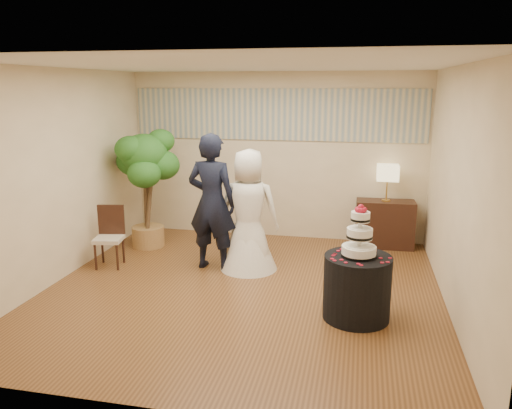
% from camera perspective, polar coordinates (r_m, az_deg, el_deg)
% --- Properties ---
extents(floor, '(5.00, 5.00, 0.00)m').
position_cam_1_polar(floor, '(6.51, -1.62, -9.79)').
color(floor, brown).
rests_on(floor, ground).
extents(ceiling, '(5.00, 5.00, 0.00)m').
position_cam_1_polar(ceiling, '(5.99, -1.80, 15.66)').
color(ceiling, white).
rests_on(ceiling, wall_back).
extents(wall_back, '(5.00, 0.06, 2.80)m').
position_cam_1_polar(wall_back, '(8.52, 2.29, 5.53)').
color(wall_back, beige).
rests_on(wall_back, ground).
extents(wall_front, '(5.00, 0.06, 2.80)m').
position_cam_1_polar(wall_front, '(3.79, -10.70, -4.71)').
color(wall_front, beige).
rests_on(wall_front, ground).
extents(wall_left, '(0.06, 5.00, 2.80)m').
position_cam_1_polar(wall_left, '(7.11, -21.71, 3.02)').
color(wall_left, beige).
rests_on(wall_left, ground).
extents(wall_right, '(0.06, 5.00, 2.80)m').
position_cam_1_polar(wall_right, '(6.03, 22.07, 1.28)').
color(wall_right, beige).
rests_on(wall_right, ground).
extents(mural_border, '(4.90, 0.02, 0.85)m').
position_cam_1_polar(mural_border, '(8.43, 2.31, 10.23)').
color(mural_border, '#AAAD9E').
rests_on(mural_border, wall_back).
extents(groom, '(0.76, 0.55, 1.95)m').
position_cam_1_polar(groom, '(7.02, -5.05, 0.25)').
color(groom, black).
rests_on(groom, floor).
extents(bride, '(0.88, 0.85, 1.73)m').
position_cam_1_polar(bride, '(7.00, -0.85, -0.65)').
color(bride, white).
rests_on(bride, floor).
extents(cake_table, '(0.90, 0.90, 0.73)m').
position_cam_1_polar(cake_table, '(5.77, 11.46, -9.26)').
color(cake_table, black).
rests_on(cake_table, floor).
extents(wedding_cake, '(0.38, 0.38, 0.59)m').
position_cam_1_polar(wedding_cake, '(5.55, 11.78, -2.94)').
color(wedding_cake, white).
rests_on(wedding_cake, cake_table).
extents(console, '(0.94, 0.44, 0.77)m').
position_cam_1_polar(console, '(8.36, 14.49, -2.16)').
color(console, black).
rests_on(console, floor).
extents(table_lamp, '(0.34, 0.34, 0.58)m').
position_cam_1_polar(table_lamp, '(8.21, 14.76, 2.38)').
color(table_lamp, beige).
rests_on(table_lamp, console).
extents(ficus_tree, '(1.12, 1.12, 1.94)m').
position_cam_1_polar(ficus_tree, '(8.17, -12.47, 1.83)').
color(ficus_tree, '#29651F').
rests_on(ficus_tree, floor).
extents(side_chair, '(0.48, 0.49, 0.88)m').
position_cam_1_polar(side_chair, '(7.50, -16.49, -3.62)').
color(side_chair, black).
rests_on(side_chair, floor).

